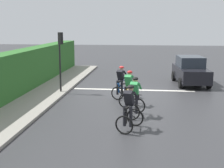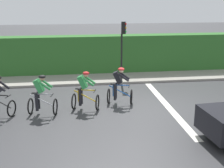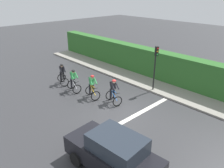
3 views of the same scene
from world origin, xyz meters
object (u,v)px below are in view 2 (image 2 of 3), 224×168
at_px(cyclist_fourth, 119,87).
at_px(traffic_light_near_crossing, 123,43).
at_px(cyclist_second, 41,96).
at_px(cyclist_mid, 84,92).

bearing_deg(cyclist_fourth, traffic_light_near_crossing, -12.14).
height_order(cyclist_second, cyclist_fourth, same).
distance_m(cyclist_mid, traffic_light_near_crossing, 4.70).
bearing_deg(cyclist_mid, cyclist_second, 100.76).
relative_size(cyclist_second, cyclist_mid, 1.00).
bearing_deg(traffic_light_near_crossing, cyclist_second, 136.21).
height_order(cyclist_second, cyclist_mid, same).
relative_size(cyclist_mid, cyclist_fourth, 1.00).
height_order(cyclist_mid, cyclist_fourth, same).
bearing_deg(cyclist_second, cyclist_fourth, -75.63).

